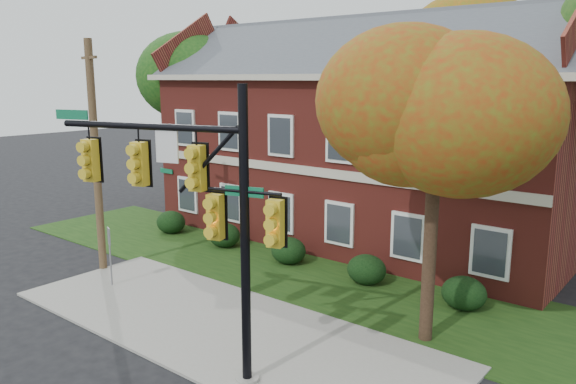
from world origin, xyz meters
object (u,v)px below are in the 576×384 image
Objects in this scene: hedge_right at (367,270)px; tree_left_rear at (194,86)px; hedge_far_right at (464,293)px; traffic_signal at (196,200)px; apartment_building at (363,126)px; hedge_far_left at (171,222)px; hedge_center at (288,251)px; tree_near_right at (444,95)px; hedge_left at (224,235)px; utility_pole at (96,157)px; tree_far_rear at (465,44)px; sign_post at (110,247)px.

tree_left_rear is at bearing 162.63° from hedge_right.
traffic_signal is at bearing -114.30° from hedge_far_right.
apartment_building is 9.82m from hedge_far_right.
hedge_far_left and hedge_center have the same top height.
tree_near_right is at bearing -37.28° from hedge_right.
hedge_left is 3.50m from hedge_center.
utility_pole reaches higher than hedge_center.
hedge_center is at bearing 0.00° from hedge_far_left.
apartment_building is at bearing 89.51° from traffic_signal.
tree_near_right is at bearing -48.23° from apartment_building.
utility_pole is at bearing -157.70° from hedge_far_right.
hedge_far_left is 0.17× the size of utility_pole.
hedge_right is 8.64m from traffic_signal.
tree_left_rear is at bearing -141.03° from tree_far_rear.
apartment_building is at bearing 76.03° from utility_pole.
tree_left_rear is (-6.23, 4.14, 6.16)m from hedge_left.
apartment_building is 10.97m from tree_near_right.
hedge_far_left and hedge_right have the same top height.
hedge_left is 9.69m from tree_left_rear.
hedge_far_right is (3.50, 0.00, 0.00)m from hedge_right.
utility_pole is (-1.50, -4.92, 3.76)m from hedge_left.
hedge_center is 9.32m from traffic_signal.
apartment_building is 13.43× the size of hedge_far_left.
sign_post reaches higher than hedge_right.
utility_pole is at bearing -135.45° from hedge_center.
hedge_center is at bearing 98.73° from traffic_signal.
traffic_signal is (13.23, -11.90, -2.35)m from tree_left_rear.
hedge_left is at bearing -33.59° from tree_left_rear.
utility_pole is at bearing -116.17° from apartment_building.
apartment_building is 1.63× the size of tree_far_rear.
hedge_left is at bearing 116.51° from traffic_signal.
hedge_center is at bearing 56.75° from utility_pole.
tree_far_rear reaches higher than hedge_center.
hedge_center is 1.00× the size of hedge_right.
tree_left_rear is at bearing 146.56° from sign_post.
tree_near_right is 12.02m from sign_post.
apartment_building is 13.43× the size of hedge_right.
tree_far_rear is at bearing 38.97° from tree_left_rear.
sign_post is at bearing -56.58° from tree_left_rear.
sign_post is (-4.54, -18.86, -7.41)m from tree_far_rear.
hedge_center is 0.66× the size of sign_post.
sign_post is at bearing -103.53° from tree_far_rear.
hedge_far_left is at bearing -143.11° from apartment_building.
hedge_far_right is at bearing 50.18° from traffic_signal.
tree_near_right is (7.22, -2.83, 6.14)m from hedge_center.
apartment_building is at bearing 143.11° from hedge_far_right.
hedge_far_left is 0.20× the size of traffic_signal.
hedge_far_left is 7.00m from hedge_center.
hedge_left is at bearing 165.19° from tree_near_right.
tree_far_rear is at bearing 99.61° from sign_post.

